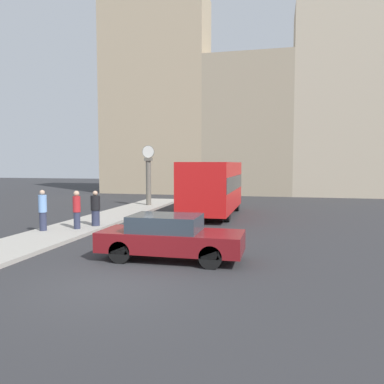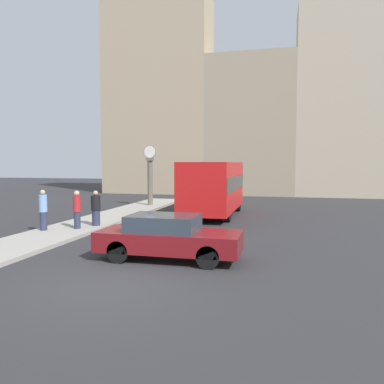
% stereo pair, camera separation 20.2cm
% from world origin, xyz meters
% --- Properties ---
extents(ground_plane, '(120.00, 120.00, 0.00)m').
position_xyz_m(ground_plane, '(0.00, 0.00, 0.00)').
color(ground_plane, '#2D2D30').
extents(sidewalk_corner, '(2.64, 22.63, 0.14)m').
position_xyz_m(sidewalk_corner, '(-5.14, 9.31, 0.07)').
color(sidewalk_corner, '#A39E93').
rests_on(sidewalk_corner, ground_plane).
extents(building_row, '(27.48, 5.00, 19.68)m').
position_xyz_m(building_row, '(-0.54, 28.66, 8.68)').
color(building_row, tan).
rests_on(building_row, ground_plane).
extents(sedan_car, '(4.47, 1.70, 1.41)m').
position_xyz_m(sedan_car, '(0.61, 2.63, 0.72)').
color(sedan_car, maroon).
rests_on(sedan_car, ground_plane).
extents(bus_distant, '(2.62, 7.35, 3.08)m').
position_xyz_m(bus_distant, '(0.18, 12.85, 1.75)').
color(bus_distant, red).
rests_on(bus_distant, ground_plane).
extents(street_clock, '(0.88, 0.46, 4.11)m').
position_xyz_m(street_clock, '(-4.86, 15.99, 2.11)').
color(street_clock, '#666056').
rests_on(street_clock, sidewalk_corner).
extents(pedestrian_blue_stripe, '(0.35, 0.35, 1.74)m').
position_xyz_m(pedestrian_blue_stripe, '(-5.90, 5.54, 1.02)').
color(pedestrian_blue_stripe, '#2D334C').
rests_on(pedestrian_blue_stripe, sidewalk_corner).
extents(pedestrian_red_top, '(0.33, 0.33, 1.68)m').
position_xyz_m(pedestrian_red_top, '(-4.71, 6.26, 1.00)').
color(pedestrian_red_top, '#2D334C').
rests_on(pedestrian_red_top, sidewalk_corner).
extents(pedestrian_black_jacket, '(0.43, 0.43, 1.62)m').
position_xyz_m(pedestrian_black_jacket, '(-4.31, 7.21, 0.93)').
color(pedestrian_black_jacket, '#2D334C').
rests_on(pedestrian_black_jacket, sidewalk_corner).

